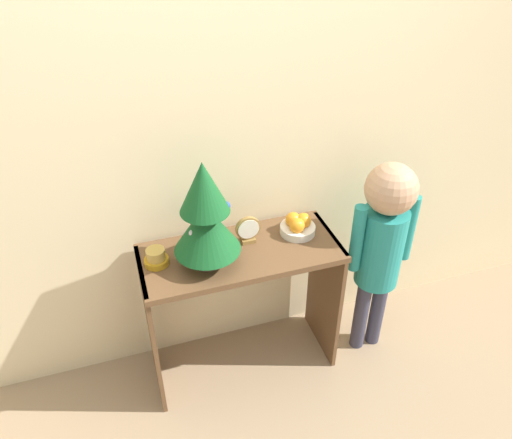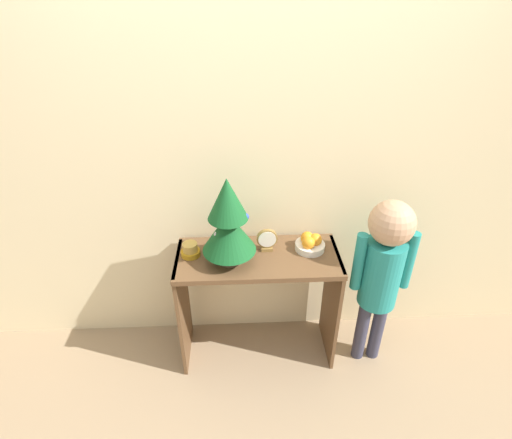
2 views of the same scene
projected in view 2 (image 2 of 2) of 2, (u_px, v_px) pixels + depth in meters
ground_plane at (259, 374)px, 2.46m from camera, size 12.00×12.00×0.00m
back_wall at (256, 157)px, 2.18m from camera, size 7.00×0.05×2.50m
console_table at (258, 283)px, 2.34m from camera, size 0.92×0.40×0.76m
mini_tree at (228, 222)px, 2.07m from camera, size 0.29×0.29×0.50m
fruit_bowl at (310, 243)px, 2.27m from camera, size 0.17×0.17×0.10m
singing_bowl at (190, 250)px, 2.22m from camera, size 0.11×0.11×0.08m
desk_clock at (267, 240)px, 2.25m from camera, size 0.12×0.04×0.14m
child_figure at (383, 264)px, 2.20m from camera, size 0.34×0.24×1.13m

